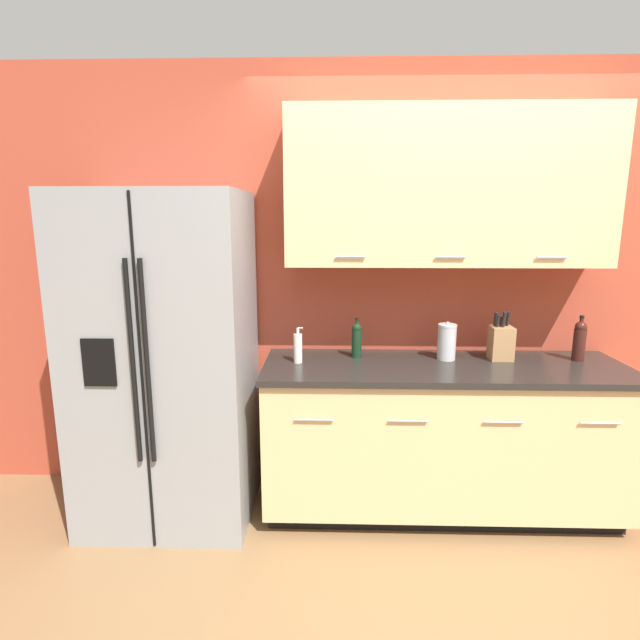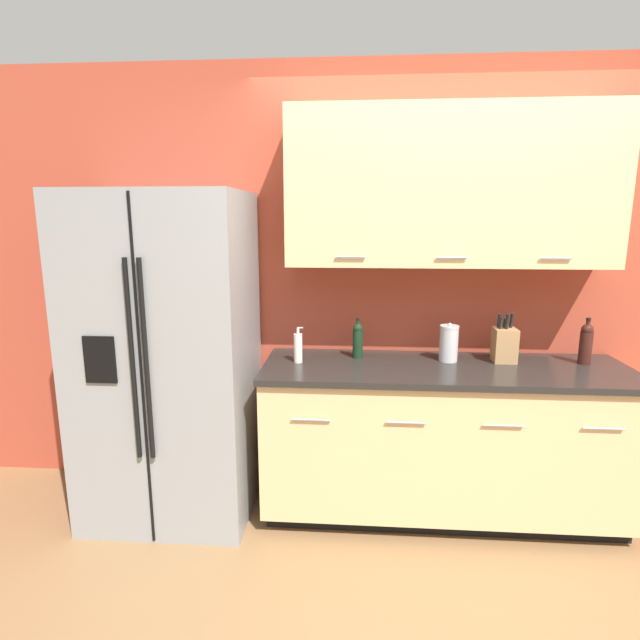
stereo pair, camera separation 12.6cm
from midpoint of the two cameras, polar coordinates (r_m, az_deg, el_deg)
ground_plane at (r=2.60m, az=21.22°, el=-30.34°), size 14.00×14.00×0.00m
wall_back at (r=3.10m, az=16.42°, el=6.43°), size 10.00×0.39×2.60m
counter_unit at (r=3.05m, az=14.90°, el=-13.06°), size 2.04×0.64×0.90m
refrigerator at (r=2.96m, az=-15.71°, el=-4.23°), size 0.92×0.76×1.85m
knife_block at (r=3.05m, az=21.45°, el=-2.60°), size 0.13×0.12×0.29m
wine_bottle at (r=3.20m, az=29.12°, el=-2.30°), size 0.07×0.07×0.27m
soap_dispenser at (r=2.84m, az=-1.25°, el=-3.18°), size 0.05×0.05×0.21m
oil_bottle at (r=2.94m, az=5.56°, el=-2.26°), size 0.06×0.06×0.24m
steel_canister at (r=2.97m, az=15.68°, el=-2.58°), size 0.11×0.11×0.22m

